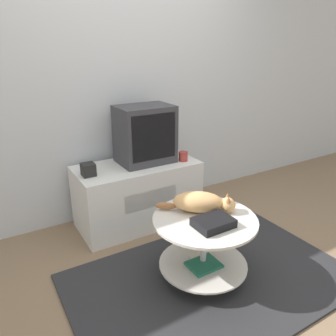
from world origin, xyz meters
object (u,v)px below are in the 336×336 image
at_px(speaker, 88,170).
at_px(dvd_box, 213,223).
at_px(tv, 145,134).
at_px(cat, 201,202).

xyz_separation_m(speaker, dvd_box, (0.48, -1.08, -0.11)).
bearing_deg(speaker, tv, 7.25).
height_order(dvd_box, cat, cat).
distance_m(tv, cat, 0.98).
height_order(tv, speaker, tv).
bearing_deg(tv, speaker, -172.75).
relative_size(speaker, dvd_box, 0.43).
bearing_deg(speaker, cat, -58.62).
relative_size(tv, cat, 1.08).
distance_m(tv, speaker, 0.62).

